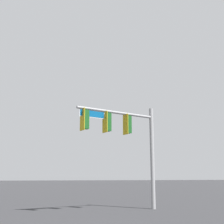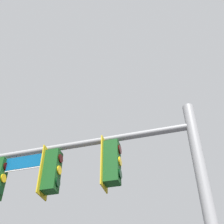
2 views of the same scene
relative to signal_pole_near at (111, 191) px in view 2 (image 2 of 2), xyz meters
name	(u,v)px [view 2 (image 2 of 2)]	position (x,y,z in m)	size (l,w,h in m)	color
signal_pole_near	(111,191)	(0.00, 0.00, 0.00)	(5.60, 1.68, 6.50)	gray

